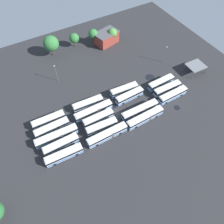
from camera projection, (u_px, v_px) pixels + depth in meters
name	position (u px, v px, depth m)	size (l,w,h in m)	color
ground_plane	(116.00, 113.00, 85.31)	(129.49, 129.49, 0.00)	#28282B
bus_row0_slot1	(161.00, 83.00, 92.72)	(12.33, 2.92, 3.51)	silver
bus_row0_slot2	(167.00, 89.00, 90.62)	(12.60, 2.82, 3.51)	silver
bus_row0_slot3	(173.00, 95.00, 88.56)	(13.08, 2.78, 3.51)	silver
bus_row1_slot0	(124.00, 90.00, 90.21)	(12.19, 3.48, 3.51)	silver
bus_row1_slot1	(129.00, 96.00, 88.25)	(12.33, 2.96, 3.51)	silver
bus_row1_slot3	(140.00, 110.00, 83.91)	(15.55, 2.83, 3.51)	silver
bus_row1_slot4	(145.00, 117.00, 81.85)	(15.56, 2.90, 3.51)	silver
bus_row2_slot0	(88.00, 104.00, 85.79)	(12.50, 3.38, 3.51)	silver
bus_row2_slot1	(94.00, 111.00, 83.71)	(15.52, 2.68, 3.51)	silver
bus_row2_slot2	(98.00, 118.00, 81.62)	(12.14, 2.74, 3.51)	silver
bus_row2_slot3	(102.00, 127.00, 79.39)	(12.11, 3.37, 3.51)	silver
bus_row2_slot4	(107.00, 135.00, 77.36)	(15.52, 2.70, 3.51)	silver
bus_row3_slot0	(49.00, 120.00, 81.10)	(12.48, 3.06, 3.51)	silver
bus_row3_slot1	(52.00, 128.00, 79.03)	(12.95, 2.72, 3.51)	silver
bus_row3_slot2	(57.00, 136.00, 77.01)	(15.59, 3.17, 3.51)	silver
bus_row3_slot3	(61.00, 145.00, 74.99)	(12.71, 2.71, 3.51)	silver
bus_row3_slot4	(64.00, 155.00, 72.68)	(13.04, 3.31, 3.51)	silver
depot_building	(106.00, 38.00, 109.80)	(13.17, 10.03, 6.18)	maroon
maintenance_shelter	(196.00, 66.00, 96.54)	(7.92, 7.01, 3.78)	slate
lamp_post_mid_lot	(165.00, 54.00, 99.57)	(0.56, 0.28, 8.71)	slate
lamp_post_by_building	(56.00, 73.00, 92.19)	(0.56, 0.28, 8.65)	slate
tree_east_edge	(74.00, 38.00, 106.61)	(4.86, 4.86, 7.34)	brown
tree_west_edge	(112.00, 33.00, 108.15)	(4.66, 4.66, 7.85)	brown
tree_north_edge	(93.00, 34.00, 107.56)	(4.75, 4.75, 7.99)	brown
tree_northwest	(51.00, 44.00, 101.18)	(7.36, 7.36, 10.33)	brown
puddle_centre_drain	(99.00, 96.00, 90.54)	(2.24, 2.24, 0.01)	black
puddle_front_lane	(177.00, 108.00, 86.95)	(2.52, 2.52, 0.01)	black
puddle_near_shelter	(150.00, 77.00, 97.17)	(4.29, 4.29, 0.01)	black
puddle_between_rows	(142.00, 107.00, 87.21)	(4.21, 4.21, 0.01)	black
puddle_back_corner	(114.00, 106.00, 87.36)	(2.15, 2.15, 0.01)	black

